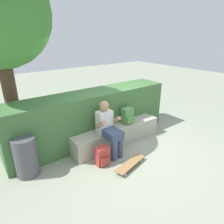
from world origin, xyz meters
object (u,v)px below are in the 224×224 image
(backpack_on_bench, at_px, (127,116))
(backpack_on_ground, at_px, (102,156))
(trash_bin, at_px, (26,157))
(person_skater, at_px, (108,127))
(bench_main, at_px, (117,135))
(skateboard_near_person, at_px, (130,164))

(backpack_on_bench, height_order, backpack_on_ground, backpack_on_bench)
(backpack_on_ground, height_order, trash_bin, trash_bin)
(person_skater, bearing_deg, bench_main, 26.73)
(person_skater, xyz_separation_m, trash_bin, (-1.69, 0.32, -0.26))
(person_skater, relative_size, backpack_on_ground, 3.01)
(backpack_on_bench, bearing_deg, bench_main, 178.29)
(person_skater, height_order, trash_bin, person_skater)
(bench_main, relative_size, person_skater, 1.99)
(skateboard_near_person, xyz_separation_m, backpack_on_ground, (-0.40, 0.42, 0.12))
(person_skater, xyz_separation_m, skateboard_near_person, (0.04, -0.71, -0.58))
(bench_main, xyz_separation_m, skateboard_near_person, (-0.39, -0.92, -0.15))
(backpack_on_ground, bearing_deg, trash_bin, 155.19)
(person_skater, height_order, backpack_on_ground, person_skater)
(bench_main, bearing_deg, person_skater, -153.27)
(bench_main, xyz_separation_m, backpack_on_bench, (0.32, -0.01, 0.42))
(bench_main, distance_m, backpack_on_ground, 0.94)
(person_skater, bearing_deg, backpack_on_ground, -141.86)
(person_skater, distance_m, backpack_on_ground, 0.65)
(backpack_on_bench, distance_m, backpack_on_ground, 1.29)
(skateboard_near_person, bearing_deg, backpack_on_ground, 133.69)
(skateboard_near_person, relative_size, trash_bin, 1.04)
(backpack_on_ground, bearing_deg, skateboard_near_person, -46.31)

